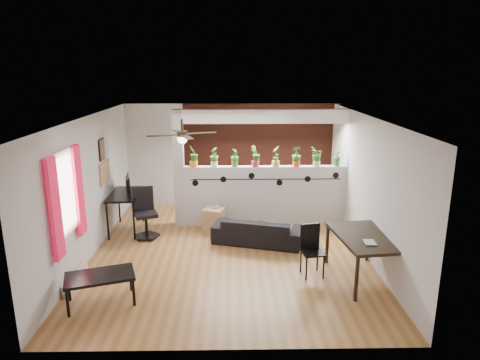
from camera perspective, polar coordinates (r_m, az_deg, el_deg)
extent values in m
cube|color=brown|center=(8.45, -1.45, -9.79)|extent=(6.30, 7.10, 0.10)
cube|color=#B7B7BA|center=(10.92, -1.39, 3.35)|extent=(6.30, 0.04, 2.90)
cube|color=#B7B7BA|center=(5.14, -1.78, -10.08)|extent=(6.30, 0.04, 2.90)
cube|color=#B7B7BA|center=(8.42, -19.64, -0.97)|extent=(0.04, 7.10, 2.90)
cube|color=#B7B7BA|center=(8.38, 16.71, -0.81)|extent=(0.04, 7.10, 2.90)
cube|color=white|center=(7.73, -1.58, 8.74)|extent=(6.30, 7.10, 0.10)
cube|color=#BCBCC1|center=(9.62, 3.35, -2.08)|extent=(3.60, 0.18, 1.35)
cube|color=white|center=(9.27, 3.52, 8.48)|extent=(3.60, 0.18, 0.30)
cube|color=#BCBCC1|center=(9.51, -8.15, 1.48)|extent=(0.22, 0.20, 2.60)
cube|color=#AA4631|center=(10.90, 2.82, 3.31)|extent=(3.90, 0.05, 2.60)
cube|color=black|center=(9.42, 3.43, 0.11)|extent=(3.31, 0.01, 0.02)
cylinder|color=black|center=(9.45, -5.99, -0.40)|extent=(0.14, 0.01, 0.14)
cylinder|color=black|center=(9.40, -2.23, 0.08)|extent=(0.14, 0.01, 0.14)
cylinder|color=black|center=(9.38, 1.55, 0.57)|extent=(0.14, 0.01, 0.14)
cylinder|color=black|center=(9.47, 5.29, -0.35)|extent=(0.14, 0.01, 0.14)
cylinder|color=black|center=(9.54, 9.01, 0.13)|extent=(0.14, 0.01, 0.14)
cylinder|color=black|center=(9.65, 12.66, 0.61)|extent=(0.14, 0.01, 0.14)
cube|color=white|center=(7.26, -22.46, -1.63)|extent=(0.02, 0.95, 1.25)
cube|color=white|center=(7.26, -22.35, -1.63)|extent=(0.04, 1.05, 1.35)
cube|color=red|center=(6.83, -23.43, -3.61)|extent=(0.06, 0.30, 1.55)
cube|color=red|center=(7.72, -20.70, -1.30)|extent=(0.06, 0.30, 1.55)
cube|color=silver|center=(7.76, -21.07, -12.03)|extent=(0.08, 1.00, 0.18)
cube|color=#A57D4F|center=(9.27, -17.59, 0.91)|extent=(0.03, 0.60, 0.45)
cube|color=#8C7259|center=(9.13, -17.92, 3.89)|extent=(0.03, 0.30, 0.40)
cube|color=black|center=(9.13, -17.95, 3.89)|extent=(0.02, 0.34, 0.44)
cylinder|color=black|center=(7.50, -7.77, 7.28)|extent=(0.04, 0.04, 0.20)
cylinder|color=black|center=(7.52, -7.73, 6.14)|extent=(0.18, 0.18, 0.10)
sphere|color=white|center=(7.53, -7.71, 5.47)|extent=(0.17, 0.17, 0.17)
cube|color=black|center=(7.60, -5.22, 6.23)|extent=(0.55, 0.29, 0.01)
cube|color=black|center=(7.85, -8.31, 6.41)|extent=(0.29, 0.55, 0.01)
cube|color=black|center=(7.45, -10.28, 5.88)|extent=(0.55, 0.29, 0.01)
cube|color=black|center=(7.19, -7.09, 5.70)|extent=(0.29, 0.55, 0.01)
cylinder|color=orange|center=(9.45, -6.19, 2.15)|extent=(0.18, 0.18, 0.12)
imported|color=#1E5117|center=(9.40, -6.22, 3.51)|extent=(0.29, 0.32, 0.38)
cylinder|color=white|center=(9.42, -3.45, 2.17)|extent=(0.15, 0.15, 0.12)
imported|color=#1E5117|center=(9.38, -3.47, 3.38)|extent=(0.22, 0.25, 0.33)
cylinder|color=#41822F|center=(9.41, -0.70, 2.18)|extent=(0.14, 0.14, 0.12)
imported|color=#1E5117|center=(9.37, -0.70, 3.31)|extent=(0.17, 0.21, 0.30)
cylinder|color=#C41F42|center=(9.42, 2.05, 2.19)|extent=(0.17, 0.17, 0.12)
imported|color=#1E5117|center=(9.38, 2.06, 3.52)|extent=(0.29, 0.26, 0.36)
cylinder|color=gold|center=(9.46, 4.78, 2.20)|extent=(0.17, 0.17, 0.12)
imported|color=#1E5117|center=(9.41, 4.81, 3.49)|extent=(0.20, 0.25, 0.36)
cylinder|color=#E5551B|center=(9.51, 7.49, 2.19)|extent=(0.17, 0.17, 0.12)
imported|color=#1E5117|center=(9.47, 7.53, 3.48)|extent=(0.26, 0.22, 0.35)
cylinder|color=silver|center=(9.59, 10.16, 2.19)|extent=(0.15, 0.15, 0.12)
imported|color=#1E5117|center=(9.55, 10.21, 3.39)|extent=(0.20, 0.24, 0.33)
cylinder|color=#2E8039|center=(9.69, 12.78, 2.18)|extent=(0.12, 0.12, 0.12)
imported|color=#1E5117|center=(9.65, 12.84, 3.15)|extent=(0.21, 0.22, 0.26)
imported|color=black|center=(8.73, 2.37, -6.82)|extent=(1.82, 1.10, 0.50)
cube|color=tan|center=(9.36, -3.49, -5.30)|extent=(0.51, 0.48, 0.51)
imported|color=gray|center=(9.26, -3.21, -3.55)|extent=(0.15, 0.15, 0.09)
cube|color=black|center=(9.52, -15.12, -1.84)|extent=(0.66, 1.19, 0.04)
cylinder|color=black|center=(9.20, -17.24, -5.35)|extent=(0.04, 0.04, 0.80)
cylinder|color=black|center=(9.09, -13.97, -5.37)|extent=(0.04, 0.04, 0.80)
cylinder|color=black|center=(10.20, -15.83, -3.26)|extent=(0.04, 0.04, 0.80)
cylinder|color=black|center=(10.10, -12.87, -3.25)|extent=(0.04, 0.04, 0.80)
imported|color=black|center=(9.62, -14.96, -0.91)|extent=(0.34, 0.15, 0.19)
cylinder|color=black|center=(9.24, -12.29, -7.31)|extent=(0.54, 0.54, 0.04)
cylinder|color=black|center=(9.16, -12.37, -5.98)|extent=(0.06, 0.06, 0.46)
cube|color=black|center=(9.07, -12.46, -4.50)|extent=(0.57, 0.57, 0.07)
cube|color=black|center=(9.17, -12.78, -2.39)|extent=(0.41, 0.21, 0.50)
cube|color=black|center=(7.41, 16.27, -7.34)|extent=(1.02, 1.51, 0.05)
cylinder|color=black|center=(6.86, 15.28, -12.64)|extent=(0.06, 0.06, 0.72)
cylinder|color=black|center=(7.19, 21.12, -11.83)|extent=(0.06, 0.06, 0.72)
cylinder|color=black|center=(7.98, 11.55, -8.39)|extent=(0.06, 0.06, 0.72)
cylinder|color=black|center=(8.27, 16.71, -7.91)|extent=(0.06, 0.06, 0.72)
imported|color=gray|center=(7.10, 16.22, -7.99)|extent=(0.19, 0.24, 0.02)
cube|color=black|center=(7.44, 9.64, -9.52)|extent=(0.41, 0.41, 0.03)
cube|color=black|center=(7.49, 9.31, -7.38)|extent=(0.34, 0.08, 0.45)
cube|color=black|center=(7.36, 8.84, -11.61)|extent=(0.03, 0.03, 0.42)
cube|color=black|center=(7.46, 11.08, -11.35)|extent=(0.03, 0.03, 0.42)
cube|color=black|center=(7.52, 8.16, -9.10)|extent=(0.03, 0.03, 0.87)
cube|color=black|center=(7.62, 10.35, -8.89)|extent=(0.03, 0.03, 0.87)
cube|color=black|center=(6.86, -18.21, -12.09)|extent=(1.12, 0.84, 0.04)
cylinder|color=black|center=(6.78, -22.00, -15.04)|extent=(0.04, 0.04, 0.42)
cylinder|color=black|center=(6.77, -13.98, -14.38)|extent=(0.04, 0.04, 0.42)
cylinder|color=black|center=(7.20, -21.86, -13.21)|extent=(0.04, 0.04, 0.42)
cylinder|color=black|center=(7.19, -14.37, -12.59)|extent=(0.04, 0.04, 0.42)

